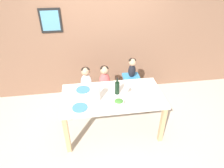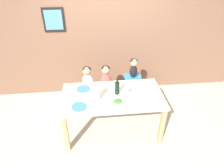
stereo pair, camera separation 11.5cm
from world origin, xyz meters
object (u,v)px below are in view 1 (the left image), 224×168
(person_child_center, at_px, (105,77))
(dinner_plate_back_left, at_px, (83,90))
(salad_bowl_large, at_px, (119,102))
(person_child_left, at_px, (86,79))
(dinner_plate_front_right, at_px, (141,101))
(chair_far_left, at_px, (87,94))
(chair_far_center, at_px, (105,92))
(dinner_plate_front_left, at_px, (80,107))
(chair_right_highchair, at_px, (131,83))
(dinner_plate_back_right, at_px, (141,85))
(person_baby_right, at_px, (132,66))
(wine_glass_near, at_px, (127,89))
(paper_towel_roll, at_px, (97,93))
(wine_bottle, at_px, (117,88))

(person_child_center, xyz_separation_m, dinner_plate_back_left, (-0.42, -0.44, 0.05))
(person_child_center, distance_m, salad_bowl_large, 0.92)
(person_child_left, relative_size, dinner_plate_front_right, 2.24)
(chair_far_left, xyz_separation_m, salad_bowl_large, (0.47, -0.90, 0.45))
(chair_far_left, distance_m, dinner_plate_front_right, 1.29)
(chair_far_center, xyz_separation_m, person_child_center, (-0.00, 0.00, 0.36))
(person_child_center, xyz_separation_m, dinner_plate_front_left, (-0.48, -0.90, 0.05))
(chair_right_highchair, height_order, dinner_plate_front_left, dinner_plate_front_left)
(chair_right_highchair, xyz_separation_m, person_child_center, (-0.53, 0.00, 0.19))
(person_child_left, bearing_deg, salad_bowl_large, -62.43)
(salad_bowl_large, height_order, dinner_plate_back_right, salad_bowl_large)
(person_child_center, relative_size, dinner_plate_back_right, 2.24)
(person_child_center, bearing_deg, dinner_plate_front_right, -61.70)
(chair_far_left, bearing_deg, person_baby_right, 0.12)
(salad_bowl_large, relative_size, dinner_plate_back_left, 0.68)
(person_child_left, xyz_separation_m, person_baby_right, (0.89, 0.00, 0.21))
(person_baby_right, height_order, salad_bowl_large, person_baby_right)
(person_baby_right, bearing_deg, dinner_plate_front_left, -138.22)
(wine_glass_near, bearing_deg, chair_far_center, 113.41)
(chair_right_highchair, height_order, person_child_center, person_child_center)
(chair_right_highchair, distance_m, dinner_plate_back_right, 0.52)
(person_baby_right, bearing_deg, person_child_center, -179.95)
(dinner_plate_front_left, bearing_deg, wine_glass_near, 16.56)
(dinner_plate_back_left, xyz_separation_m, dinner_plate_back_right, (1.01, -0.02, 0.00))
(chair_far_center, bearing_deg, dinner_plate_front_right, -61.67)
(dinner_plate_front_left, distance_m, dinner_plate_back_left, 0.47)
(person_child_center, height_order, dinner_plate_back_left, person_child_center)
(chair_far_center, bearing_deg, dinner_plate_front_left, -117.93)
(person_baby_right, height_order, paper_towel_roll, person_baby_right)
(dinner_plate_back_left, height_order, dinner_plate_back_right, same)
(wine_bottle, xyz_separation_m, wine_glass_near, (0.15, -0.05, 0.00))
(paper_towel_roll, height_order, wine_glass_near, paper_towel_roll)
(person_child_center, bearing_deg, chair_far_left, -179.77)
(dinner_plate_back_left, bearing_deg, salad_bowl_large, -40.93)
(chair_far_center, xyz_separation_m, chair_right_highchair, (0.53, 0.00, 0.17))
(person_child_center, distance_m, dinner_plate_back_right, 0.75)
(person_baby_right, xyz_separation_m, paper_towel_roll, (-0.74, -0.76, -0.02))
(chair_far_left, bearing_deg, dinner_plate_front_left, -97.78)
(chair_right_highchair, height_order, dinner_plate_front_right, dinner_plate_front_right)
(dinner_plate_back_right, bearing_deg, chair_right_highchair, 97.47)
(chair_far_left, bearing_deg, chair_right_highchair, 0.00)
(person_child_left, height_order, dinner_plate_back_right, person_child_left)
(dinner_plate_front_left, bearing_deg, person_child_left, 82.23)
(person_child_center, height_order, wine_bottle, wine_bottle)
(wine_glass_near, bearing_deg, dinner_plate_front_right, -48.89)
(dinner_plate_front_left, relative_size, dinner_plate_back_left, 1.00)
(chair_far_left, xyz_separation_m, person_baby_right, (0.89, 0.00, 0.56))
(salad_bowl_large, bearing_deg, person_baby_right, 65.30)
(chair_right_highchair, height_order, wine_glass_near, wine_glass_near)
(chair_far_center, relative_size, dinner_plate_back_left, 1.88)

